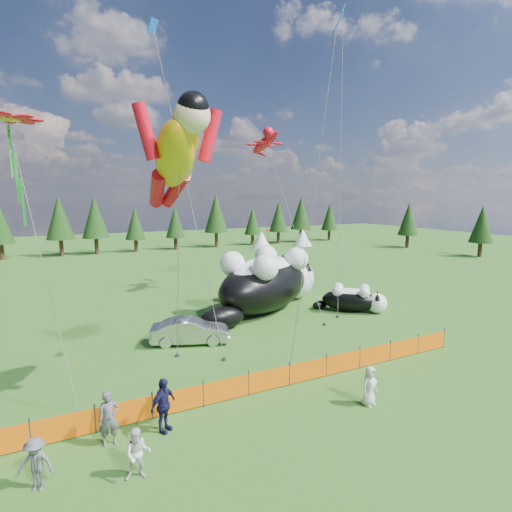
# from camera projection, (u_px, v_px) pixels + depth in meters

# --- Properties ---
(ground) EXTENTS (160.00, 160.00, 0.00)m
(ground) POSITION_uv_depth(u_px,v_px,m) (241.00, 365.00, 19.89)
(ground) COLOR #0C3A0A
(ground) RESTS_ON ground
(safety_fence) EXTENTS (22.06, 0.06, 1.10)m
(safety_fence) POSITION_uv_depth(u_px,v_px,m) (270.00, 379.00, 17.16)
(safety_fence) COLOR #262626
(safety_fence) RESTS_ON ground
(tree_line) EXTENTS (90.00, 4.00, 8.00)m
(tree_line) POSITION_uv_depth(u_px,v_px,m) (114.00, 226.00, 59.04)
(tree_line) COLOR black
(tree_line) RESTS_ON ground
(festival_tents) EXTENTS (50.00, 3.20, 2.80)m
(festival_tents) POSITION_uv_depth(u_px,v_px,m) (196.00, 243.00, 59.91)
(festival_tents) COLOR white
(festival_tents) RESTS_ON ground
(cat_large) EXTENTS (11.51, 8.51, 4.55)m
(cat_large) POSITION_uv_depth(u_px,v_px,m) (269.00, 281.00, 29.49)
(cat_large) COLOR black
(cat_large) RESTS_ON ground
(cat_small) EXTENTS (4.44, 4.15, 1.96)m
(cat_small) POSITION_uv_depth(u_px,v_px,m) (353.00, 299.00, 29.06)
(cat_small) COLOR black
(cat_small) RESTS_ON ground
(car) EXTENTS (4.68, 2.93, 1.46)m
(car) POSITION_uv_depth(u_px,v_px,m) (190.00, 331.00, 22.70)
(car) COLOR #BCBBC1
(car) RESTS_ON ground
(spectator_a) EXTENTS (0.70, 0.46, 1.88)m
(spectator_a) POSITION_uv_depth(u_px,v_px,m) (109.00, 418.00, 13.34)
(spectator_a) COLOR #505054
(spectator_a) RESTS_ON ground
(spectator_b) EXTENTS (0.86, 0.64, 1.58)m
(spectator_b) POSITION_uv_depth(u_px,v_px,m) (138.00, 454.00, 11.74)
(spectator_b) COLOR silver
(spectator_b) RESTS_ON ground
(spectator_c) EXTENTS (1.29, 1.14, 1.98)m
(spectator_c) POSITION_uv_depth(u_px,v_px,m) (163.00, 405.00, 14.09)
(spectator_c) COLOR #141438
(spectator_c) RESTS_ON ground
(spectator_d) EXTENTS (1.15, 0.93, 1.58)m
(spectator_d) POSITION_uv_depth(u_px,v_px,m) (36.00, 464.00, 11.29)
(spectator_d) COLOR #505054
(spectator_d) RESTS_ON ground
(spectator_e) EXTENTS (0.87, 0.64, 1.61)m
(spectator_e) POSITION_uv_depth(u_px,v_px,m) (370.00, 386.00, 15.93)
(spectator_e) COLOR silver
(spectator_e) RESTS_ON ground
(superhero_kite) EXTENTS (5.47, 7.43, 12.50)m
(superhero_kite) POSITION_uv_depth(u_px,v_px,m) (175.00, 157.00, 15.03)
(superhero_kite) COLOR #DC9F0B
(superhero_kite) RESTS_ON ground
(gecko_kite) EXTENTS (3.24, 13.67, 16.62)m
(gecko_kite) POSITION_uv_depth(u_px,v_px,m) (265.00, 143.00, 34.01)
(gecko_kite) COLOR red
(gecko_kite) RESTS_ON ground
(flower_kite) EXTENTS (3.48, 6.79, 12.79)m
(flower_kite) POSITION_uv_depth(u_px,v_px,m) (8.00, 122.00, 17.36)
(flower_kite) COLOR red
(flower_kite) RESTS_ON ground
(diamond_kite_a) EXTENTS (2.45, 5.34, 18.33)m
(diamond_kite_a) POSITION_uv_depth(u_px,v_px,m) (156.00, 43.00, 21.25)
(diamond_kite_a) COLOR blue
(diamond_kite_a) RESTS_ON ground
(diamond_kite_b) EXTENTS (4.88, 6.64, 24.22)m
(diamond_kite_b) POSITION_uv_depth(u_px,v_px,m) (343.00, 32.00, 31.30)
(diamond_kite_b) COLOR #0DA293
(diamond_kite_b) RESTS_ON ground
(diamond_kite_c) EXTENTS (1.99, 1.41, 16.30)m
(diamond_kite_c) POSITION_uv_depth(u_px,v_px,m) (334.00, 44.00, 17.16)
(diamond_kite_c) COLOR blue
(diamond_kite_c) RESTS_ON ground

